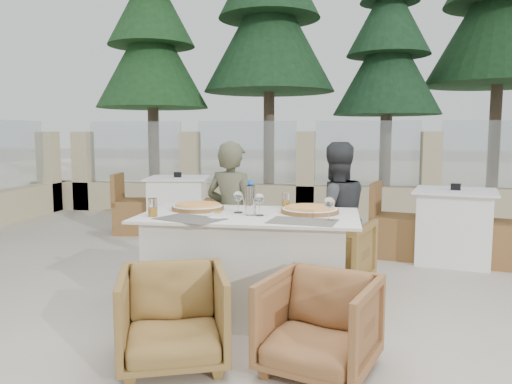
% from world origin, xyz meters
% --- Properties ---
extents(ground, '(80.00, 80.00, 0.00)m').
position_xyz_m(ground, '(0.00, 0.00, 0.00)').
color(ground, '#C0B4A4').
rests_on(ground, ground).
extents(sand_patch, '(30.00, 16.00, 0.01)m').
position_xyz_m(sand_patch, '(0.00, 14.00, 0.01)').
color(sand_patch, '#F2E4C6').
rests_on(sand_patch, ground).
extents(perimeter_wall_far, '(10.00, 0.34, 1.60)m').
position_xyz_m(perimeter_wall_far, '(0.00, 4.80, 0.80)').
color(perimeter_wall_far, '#C2B389').
rests_on(perimeter_wall_far, ground).
extents(pine_far_left, '(2.42, 2.42, 5.50)m').
position_xyz_m(pine_far_left, '(-3.50, 7.00, 2.75)').
color(pine_far_left, '#1F4921').
rests_on(pine_far_left, ground).
extents(pine_mid_left, '(2.86, 2.86, 6.50)m').
position_xyz_m(pine_mid_left, '(-1.00, 7.50, 3.25)').
color(pine_mid_left, '#1B4021').
rests_on(pine_mid_left, ground).
extents(pine_centre, '(2.20, 2.20, 5.00)m').
position_xyz_m(pine_centre, '(1.50, 7.20, 2.50)').
color(pine_centre, '#1A3E22').
rests_on(pine_centre, ground).
extents(pine_mid_right, '(2.99, 2.99, 6.80)m').
position_xyz_m(pine_mid_right, '(3.80, 7.80, 3.40)').
color(pine_mid_right, '#17381B').
rests_on(pine_mid_right, ground).
extents(dining_table, '(1.60, 0.90, 0.77)m').
position_xyz_m(dining_table, '(-0.10, 0.04, 0.39)').
color(dining_table, silver).
rests_on(dining_table, ground).
extents(placemat_near_left, '(0.53, 0.46, 0.00)m').
position_xyz_m(placemat_near_left, '(-0.47, -0.24, 0.77)').
color(placemat_near_left, '#57514A').
rests_on(placemat_near_left, dining_table).
extents(placemat_near_right, '(0.49, 0.36, 0.00)m').
position_xyz_m(placemat_near_right, '(0.31, -0.21, 0.77)').
color(placemat_near_right, '#625E54').
rests_on(placemat_near_right, dining_table).
extents(pizza_left, '(0.41, 0.41, 0.05)m').
position_xyz_m(pizza_left, '(-0.54, 0.18, 0.80)').
color(pizza_left, '#D7571D').
rests_on(pizza_left, dining_table).
extents(pizza_right, '(0.57, 0.57, 0.06)m').
position_xyz_m(pizza_right, '(0.33, 0.17, 0.80)').
color(pizza_right, '#CC601B').
rests_on(pizza_right, dining_table).
extents(water_bottle, '(0.08, 0.08, 0.26)m').
position_xyz_m(water_bottle, '(-0.09, -0.01, 0.90)').
color(water_bottle, '#C2E0FF').
rests_on(water_bottle, dining_table).
extents(wine_glass_centre, '(0.10, 0.10, 0.18)m').
position_xyz_m(wine_glass_centre, '(-0.20, 0.09, 0.86)').
color(wine_glass_centre, silver).
rests_on(wine_glass_centre, dining_table).
extents(wine_glass_near, '(0.09, 0.09, 0.18)m').
position_xyz_m(wine_glass_near, '(-0.02, -0.02, 0.86)').
color(wine_glass_near, white).
rests_on(wine_glass_near, dining_table).
extents(wine_glass_corner, '(0.10, 0.10, 0.18)m').
position_xyz_m(wine_glass_corner, '(0.48, -0.15, 0.86)').
color(wine_glass_corner, white).
rests_on(wine_glass_corner, dining_table).
extents(beer_glass_left, '(0.07, 0.07, 0.13)m').
position_xyz_m(beer_glass_left, '(-0.77, -0.18, 0.84)').
color(beer_glass_left, orange).
rests_on(beer_glass_left, dining_table).
extents(beer_glass_right, '(0.06, 0.06, 0.13)m').
position_xyz_m(beer_glass_right, '(0.13, 0.37, 0.83)').
color(beer_glass_right, orange).
rests_on(beer_glass_right, dining_table).
extents(olive_dish, '(0.14, 0.14, 0.04)m').
position_xyz_m(olive_dish, '(-0.30, -0.15, 0.79)').
color(olive_dish, white).
rests_on(olive_dish, dining_table).
extents(armchair_far_left, '(0.74, 0.76, 0.62)m').
position_xyz_m(armchair_far_left, '(-0.34, 0.92, 0.31)').
color(armchair_far_left, brown).
rests_on(armchair_far_left, ground).
extents(armchair_far_right, '(0.85, 0.86, 0.63)m').
position_xyz_m(armchair_far_right, '(0.48, 0.76, 0.31)').
color(armchair_far_right, olive).
rests_on(armchair_far_right, ground).
extents(armchair_near_left, '(0.79, 0.80, 0.58)m').
position_xyz_m(armchair_near_left, '(-0.40, -0.84, 0.29)').
color(armchair_near_left, olive).
rests_on(armchair_near_left, ground).
extents(armchair_near_right, '(0.76, 0.77, 0.56)m').
position_xyz_m(armchair_near_right, '(0.45, -0.80, 0.28)').
color(armchair_near_right, brown).
rests_on(armchair_near_right, ground).
extents(diner_left, '(0.54, 0.43, 1.30)m').
position_xyz_m(diner_left, '(-0.35, 0.58, 0.65)').
color(diner_left, '#4B4C37').
rests_on(diner_left, ground).
extents(diner_right, '(0.77, 0.69, 1.29)m').
position_xyz_m(diner_right, '(0.52, 0.72, 0.65)').
color(diner_right, '#323437').
rests_on(diner_right, ground).
extents(bg_table_a, '(1.75, 1.07, 0.77)m').
position_xyz_m(bg_table_a, '(-1.63, 2.98, 0.39)').
color(bg_table_a, white).
rests_on(bg_table_a, ground).
extents(bg_table_b, '(1.79, 1.18, 0.77)m').
position_xyz_m(bg_table_b, '(1.77, 1.96, 0.39)').
color(bg_table_b, white).
rests_on(bg_table_b, ground).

